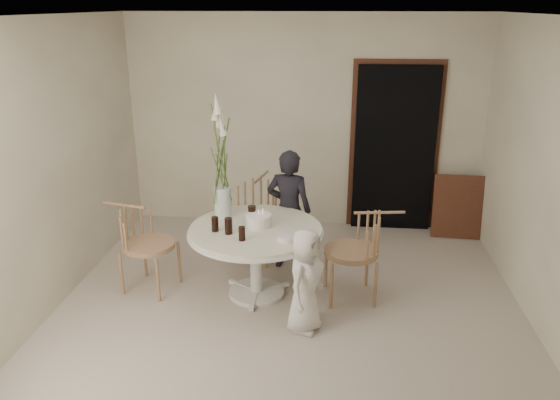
# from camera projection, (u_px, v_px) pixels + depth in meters

# --- Properties ---
(ground) EXTENTS (4.50, 4.50, 0.00)m
(ground) POSITION_uv_depth(u_px,v_px,m) (289.00, 308.00, 5.30)
(ground) COLOR beige
(ground) RESTS_ON ground
(room_shell) EXTENTS (4.50, 4.50, 4.50)m
(room_shell) POSITION_uv_depth(u_px,v_px,m) (290.00, 146.00, 4.75)
(room_shell) COLOR silver
(room_shell) RESTS_ON ground
(doorway) EXTENTS (1.00, 0.10, 2.10)m
(doorway) POSITION_uv_depth(u_px,v_px,m) (394.00, 150.00, 6.88)
(doorway) COLOR black
(doorway) RESTS_ON ground
(door_trim) EXTENTS (1.12, 0.03, 2.22)m
(door_trim) POSITION_uv_depth(u_px,v_px,m) (394.00, 144.00, 6.90)
(door_trim) COLOR brown
(door_trim) RESTS_ON ground
(table) EXTENTS (1.33, 1.33, 0.73)m
(table) POSITION_uv_depth(u_px,v_px,m) (256.00, 238.00, 5.35)
(table) COLOR silver
(table) RESTS_ON ground
(picture_frame) EXTENTS (0.61, 0.21, 0.79)m
(picture_frame) POSITION_uv_depth(u_px,v_px,m) (457.00, 207.00, 6.81)
(picture_frame) COLOR brown
(picture_frame) RESTS_ON ground
(chair_far) EXTENTS (0.57, 0.61, 0.92)m
(chair_far) POSITION_uv_depth(u_px,v_px,m) (258.00, 206.00, 6.28)
(chair_far) COLOR #A07D57
(chair_far) RESTS_ON ground
(chair_right) EXTENTS (0.60, 0.56, 0.93)m
(chair_right) POSITION_uv_depth(u_px,v_px,m) (365.00, 242.00, 5.31)
(chair_right) COLOR #A07D57
(chair_right) RESTS_ON ground
(chair_left) EXTENTS (0.61, 0.58, 0.91)m
(chair_left) POSITION_uv_depth(u_px,v_px,m) (137.00, 235.00, 5.51)
(chair_left) COLOR #A07D57
(chair_left) RESTS_ON ground
(girl) EXTENTS (0.55, 0.41, 1.35)m
(girl) POSITION_uv_depth(u_px,v_px,m) (289.00, 210.00, 5.92)
(girl) COLOR black
(girl) RESTS_ON ground
(boy) EXTENTS (0.46, 0.55, 0.97)m
(boy) POSITION_uv_depth(u_px,v_px,m) (305.00, 281.00, 4.81)
(boy) COLOR silver
(boy) RESTS_ON ground
(birthday_cake) EXTENTS (0.25, 0.25, 0.17)m
(birthday_cake) POSITION_uv_depth(u_px,v_px,m) (258.00, 220.00, 5.34)
(birthday_cake) COLOR white
(birthday_cake) RESTS_ON table
(cola_tumbler_a) EXTENTS (0.09, 0.09, 0.16)m
(cola_tumbler_a) POSITION_uv_depth(u_px,v_px,m) (229.00, 226.00, 5.15)
(cola_tumbler_a) COLOR black
(cola_tumbler_a) RESTS_ON table
(cola_tumbler_b) EXTENTS (0.08, 0.08, 0.13)m
(cola_tumbler_b) POSITION_uv_depth(u_px,v_px,m) (242.00, 234.00, 5.01)
(cola_tumbler_b) COLOR black
(cola_tumbler_b) RESTS_ON table
(cola_tumbler_c) EXTENTS (0.07, 0.07, 0.14)m
(cola_tumbler_c) POSITION_uv_depth(u_px,v_px,m) (215.00, 224.00, 5.21)
(cola_tumbler_c) COLOR black
(cola_tumbler_c) RESTS_ON table
(cola_tumbler_d) EXTENTS (0.10, 0.10, 0.17)m
(cola_tumbler_d) POSITION_uv_depth(u_px,v_px,m) (252.00, 214.00, 5.42)
(cola_tumbler_d) COLOR black
(cola_tumbler_d) RESTS_ON table
(plate_stack) EXTENTS (0.25, 0.25, 0.05)m
(plate_stack) POSITION_uv_depth(u_px,v_px,m) (287.00, 237.00, 5.04)
(plate_stack) COLOR silver
(plate_stack) RESTS_ON table
(flower_vase) EXTENTS (0.17, 0.17, 1.27)m
(flower_vase) POSITION_uv_depth(u_px,v_px,m) (221.00, 167.00, 5.41)
(flower_vase) COLOR silver
(flower_vase) RESTS_ON table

